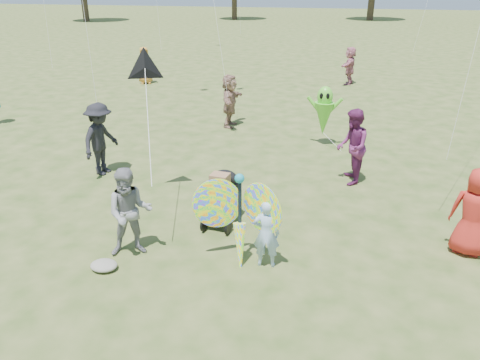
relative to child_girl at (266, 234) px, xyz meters
name	(u,v)px	position (x,y,z in m)	size (l,w,h in m)	color
ground	(229,278)	(-0.50, -0.54, -0.61)	(160.00, 160.00, 0.00)	#51592B
child_girl	(266,234)	(0.00, 0.00, 0.00)	(0.44, 0.29, 1.22)	#9AB8DA
adult_man	(130,213)	(-2.35, -0.21, 0.20)	(0.78, 0.61, 1.61)	gray
grey_bag	(104,265)	(-2.60, -0.81, -0.53)	(0.46, 0.38, 0.15)	gray
crowd_a	(474,212)	(3.37, 1.29, 0.19)	(0.78, 0.51, 1.60)	red
crowd_b	(100,139)	(-4.75, 3.01, 0.29)	(1.16, 0.67, 1.79)	black
crowd_d	(230,101)	(-2.81, 7.76, 0.25)	(1.58, 0.50, 1.71)	#936B5A
crowd_e	(352,147)	(1.21, 3.98, 0.28)	(0.87, 0.68, 1.79)	#682257
crowd_g	(145,65)	(-8.50, 13.47, 0.23)	(0.82, 0.53, 1.67)	#C5812E
crowd_j	(350,66)	(0.68, 15.70, 0.24)	(1.57, 0.50, 1.70)	#B7687A
jogging_stroller	(222,195)	(-1.15, 1.25, 0.01)	(0.56, 1.08, 1.09)	black
butterfly_kite	(240,219)	(-0.46, 0.01, 0.21)	(1.74, 0.75, 1.81)	#EA2545
delta_kite_rig	(145,69)	(-2.99, 2.13, 2.21)	(1.51, 2.58, 1.95)	black
alien_kite	(324,113)	(0.32, 6.56, 0.36)	(1.12, 0.69, 1.74)	#5DCD30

